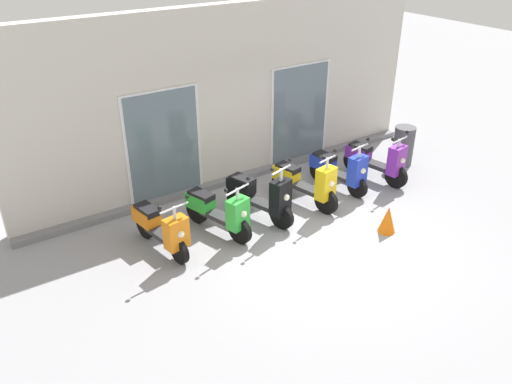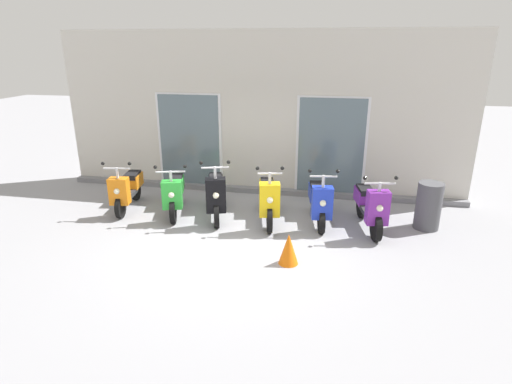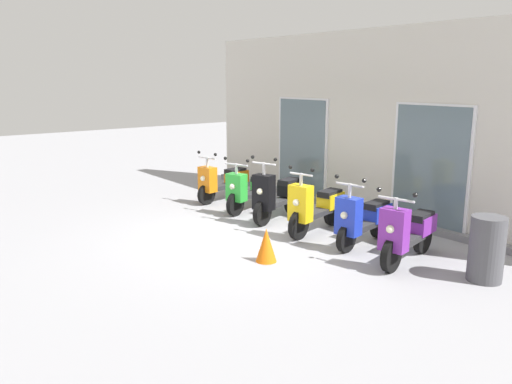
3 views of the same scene
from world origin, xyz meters
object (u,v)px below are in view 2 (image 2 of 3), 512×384
object	(u,v)px
scooter_orange	(127,188)
scooter_blue	(319,201)
traffic_cone	(289,249)
scooter_purple	(370,206)
trash_bin	(428,206)
scooter_yellow	(268,198)
scooter_green	(175,192)
scooter_black	(216,194)

from	to	relation	value
scooter_orange	scooter_blue	world-z (taller)	scooter_blue
scooter_orange	traffic_cone	size ratio (longest dim) A/B	2.88
scooter_purple	trash_bin	size ratio (longest dim) A/B	1.74
scooter_yellow	trash_bin	distance (m)	3.06
scooter_green	trash_bin	bearing A→B (deg)	2.30
traffic_cone	scooter_yellow	bearing A→B (deg)	110.20
traffic_cone	scooter_blue	bearing A→B (deg)	77.68
scooter_orange	scooter_black	xyz separation A→B (m)	(1.99, -0.09, 0.05)
scooter_yellow	scooter_blue	distance (m)	1.00
scooter_yellow	traffic_cone	size ratio (longest dim) A/B	3.13
scooter_blue	trash_bin	distance (m)	2.06
scooter_purple	traffic_cone	world-z (taller)	scooter_purple
scooter_orange	scooter_purple	bearing A→B (deg)	-1.04
scooter_orange	scooter_blue	size ratio (longest dim) A/B	1.01
scooter_black	scooter_blue	world-z (taller)	scooter_black
scooter_green	trash_bin	xyz separation A→B (m)	(5.02, 0.20, -0.00)
trash_bin	scooter_black	bearing A→B (deg)	-176.64
scooter_yellow	scooter_blue	world-z (taller)	scooter_yellow
scooter_green	scooter_blue	size ratio (longest dim) A/B	1.03
scooter_purple	traffic_cone	distance (m)	2.14
scooter_black	scooter_purple	size ratio (longest dim) A/B	0.98
scooter_green	scooter_blue	bearing A→B (deg)	1.45
scooter_green	scooter_blue	distance (m)	2.96
scooter_blue	traffic_cone	size ratio (longest dim) A/B	2.86
scooter_orange	scooter_black	distance (m)	1.99
scooter_orange	scooter_yellow	distance (m)	3.06
scooter_orange	traffic_cone	bearing A→B (deg)	-25.37
scooter_green	scooter_orange	bearing A→B (deg)	177.30
scooter_blue	trash_bin	size ratio (longest dim) A/B	1.63
scooter_black	scooter_blue	size ratio (longest dim) A/B	1.04
traffic_cone	trash_bin	bearing A→B (deg)	37.71
scooter_green	traffic_cone	world-z (taller)	scooter_green
scooter_orange	scooter_yellow	world-z (taller)	scooter_yellow
scooter_blue	trash_bin	world-z (taller)	scooter_blue
scooter_black	trash_bin	size ratio (longest dim) A/B	1.70
scooter_orange	traffic_cone	distance (m)	4.06
scooter_green	trash_bin	distance (m)	5.02
scooter_green	scooter_black	bearing A→B (deg)	-2.58
scooter_orange	scooter_green	distance (m)	1.09
scooter_black	scooter_orange	bearing A→B (deg)	177.35
scooter_yellow	traffic_cone	world-z (taller)	scooter_yellow
scooter_orange	trash_bin	distance (m)	6.11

